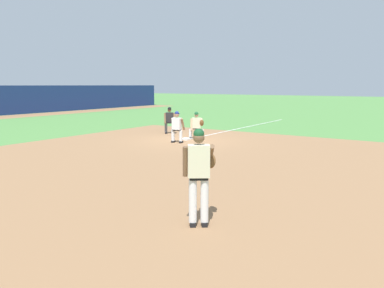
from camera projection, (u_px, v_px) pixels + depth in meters
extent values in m
plane|color=#518942|center=(186.00, 140.00, 18.16)|extent=(160.00, 160.00, 0.00)
cube|color=#936B47|center=(190.00, 164.00, 12.62)|extent=(18.00, 18.00, 0.01)
cube|color=white|center=(245.00, 127.00, 23.47)|extent=(12.94, 0.10, 0.00)
cube|color=white|center=(186.00, 139.00, 18.16)|extent=(0.38, 0.38, 0.09)
sphere|color=white|center=(195.00, 172.00, 11.29)|extent=(0.07, 0.07, 0.07)
cube|color=black|center=(193.00, 223.00, 7.10)|extent=(0.28, 0.24, 0.09)
cylinder|color=white|center=(193.00, 201.00, 6.99)|extent=(0.15, 0.15, 0.84)
cube|color=black|center=(204.00, 223.00, 7.11)|extent=(0.28, 0.24, 0.09)
cylinder|color=white|center=(205.00, 201.00, 7.00)|extent=(0.15, 0.15, 0.84)
cube|color=black|center=(199.00, 178.00, 6.93)|extent=(0.36, 0.39, 0.06)
cube|color=beige|center=(199.00, 161.00, 6.88)|extent=(0.43, 0.46, 0.60)
sphere|color=brown|center=(199.00, 138.00, 6.83)|extent=(0.21, 0.21, 0.21)
sphere|color=#194C28|center=(199.00, 134.00, 6.82)|extent=(0.20, 0.20, 0.20)
cube|color=#194C28|center=(199.00, 135.00, 6.91)|extent=(0.19, 0.20, 0.02)
cylinder|color=brown|center=(185.00, 162.00, 6.95)|extent=(0.21, 0.18, 0.59)
cylinder|color=brown|center=(211.00, 153.00, 7.17)|extent=(0.48, 0.38, 0.41)
ellipsoid|color=brown|center=(210.00, 161.00, 7.27)|extent=(0.36, 0.34, 0.34)
cube|color=black|center=(202.00, 138.00, 18.60)|extent=(0.28, 0.23, 0.09)
cylinder|color=white|center=(202.00, 133.00, 18.61)|extent=(0.15, 0.15, 0.40)
cube|color=black|center=(190.00, 138.00, 18.61)|extent=(0.28, 0.23, 0.09)
cylinder|color=white|center=(190.00, 133.00, 18.61)|extent=(0.15, 0.15, 0.40)
cube|color=black|center=(196.00, 129.00, 18.57)|extent=(0.35, 0.39, 0.06)
cube|color=beige|center=(196.00, 123.00, 18.53)|extent=(0.42, 0.47, 0.52)
sphere|color=tan|center=(196.00, 115.00, 18.45)|extent=(0.21, 0.21, 0.21)
sphere|color=#194C28|center=(196.00, 114.00, 18.44)|extent=(0.20, 0.20, 0.20)
cube|color=#194C28|center=(196.00, 114.00, 18.35)|extent=(0.19, 0.20, 0.02)
cylinder|color=tan|center=(202.00, 121.00, 18.10)|extent=(0.54, 0.40, 0.24)
cylinder|color=tan|center=(191.00, 124.00, 18.44)|extent=(0.25, 0.21, 0.58)
ellipsoid|color=brown|center=(202.00, 123.00, 17.90)|extent=(0.29, 0.29, 0.35)
cube|color=black|center=(173.00, 141.00, 17.37)|extent=(0.27, 0.15, 0.09)
cylinder|color=white|center=(173.00, 136.00, 17.29)|extent=(0.15, 0.15, 0.50)
cube|color=black|center=(181.00, 142.00, 17.21)|extent=(0.27, 0.15, 0.09)
cylinder|color=white|center=(181.00, 136.00, 17.13)|extent=(0.15, 0.15, 0.50)
cube|color=black|center=(177.00, 130.00, 17.16)|extent=(0.25, 0.37, 0.06)
cube|color=white|center=(177.00, 124.00, 17.12)|extent=(0.30, 0.43, 0.54)
sphere|color=#9E7051|center=(177.00, 115.00, 17.07)|extent=(0.21, 0.21, 0.21)
sphere|color=navy|center=(177.00, 113.00, 17.06)|extent=(0.20, 0.20, 0.20)
cube|color=navy|center=(178.00, 114.00, 17.15)|extent=(0.14, 0.19, 0.02)
cylinder|color=#9E7051|center=(173.00, 124.00, 17.36)|extent=(0.34, 0.14, 0.56)
cylinder|color=#9E7051|center=(183.00, 124.00, 17.15)|extent=(0.34, 0.14, 0.56)
cube|color=black|center=(173.00, 133.00, 20.53)|extent=(0.27, 0.25, 0.09)
cylinder|color=#515154|center=(173.00, 128.00, 20.53)|extent=(0.15, 0.15, 0.50)
cube|color=black|center=(166.00, 133.00, 20.49)|extent=(0.27, 0.25, 0.09)
cylinder|color=#515154|center=(166.00, 128.00, 20.49)|extent=(0.15, 0.15, 0.50)
cube|color=black|center=(170.00, 123.00, 20.46)|extent=(0.37, 0.39, 0.06)
cube|color=#232326|center=(170.00, 117.00, 20.42)|extent=(0.44, 0.46, 0.54)
sphere|color=brown|center=(169.00, 110.00, 20.34)|extent=(0.21, 0.21, 0.21)
sphere|color=black|center=(169.00, 109.00, 20.33)|extent=(0.20, 0.20, 0.20)
cube|color=black|center=(170.00, 109.00, 20.24)|extent=(0.19, 0.20, 0.02)
cylinder|color=brown|center=(174.00, 118.00, 20.30)|extent=(0.31, 0.28, 0.56)
cylinder|color=brown|center=(165.00, 118.00, 20.26)|extent=(0.31, 0.28, 0.56)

